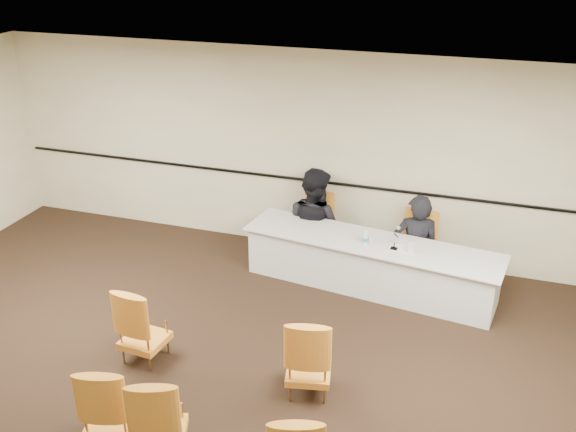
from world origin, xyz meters
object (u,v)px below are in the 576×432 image
object	(u,v)px
panelist_second	(314,228)
aud_chair_front_left	(143,323)
panelist_main_chair	(416,247)
aud_chair_back_mid	(159,415)
microphone	(395,240)
drinking_glass	(370,239)
aud_chair_front_right	(309,354)
panelist_second_chair	(314,226)
panel_table	(370,264)
coffee_cup	(411,248)
water_bottle	(366,236)
aud_chair_back_left	(110,403)
panelist_main	(415,252)

from	to	relation	value
panelist_second	aud_chair_front_left	size ratio (longest dim) A/B	1.98
panelist_main_chair	aud_chair_back_mid	distance (m)	4.44
microphone	drinking_glass	bearing A→B (deg)	172.59
aud_chair_front_right	panelist_second_chair	bearing A→B (deg)	93.28
panel_table	aud_chair_front_right	bearing A→B (deg)	-86.75
coffee_cup	drinking_glass	bearing A→B (deg)	167.59
aud_chair_front_left	panelist_main_chair	bearing A→B (deg)	52.29
panelist_second_chair	coffee_cup	bearing A→B (deg)	-20.94
water_bottle	aud_chair_back_left	distance (m)	3.91
panelist_second_chair	aud_chair_back_mid	distance (m)	4.28
microphone	aud_chair_back_left	bearing A→B (deg)	-113.43
water_bottle	panelist_second_chair	bearing A→B (deg)	140.56
water_bottle	drinking_glass	world-z (taller)	water_bottle
aud_chair_back_mid	aud_chair_front_left	bearing A→B (deg)	105.50
panelist_second_chair	aud_chair_back_mid	world-z (taller)	same
microphone	aud_chair_back_left	size ratio (longest dim) A/B	0.29
panelist_second	aud_chair_back_mid	size ratio (longest dim) A/B	1.98
panel_table	panelist_main_chair	size ratio (longest dim) A/B	3.66
aud_chair_front_left	microphone	bearing A→B (deg)	48.08
panelist_main_chair	drinking_glass	xyz separation A→B (m)	(-0.55, -0.50, 0.27)
panelist_main_chair	aud_chair_front_right	bearing A→B (deg)	-96.91
microphone	aud_chair_back_mid	bearing A→B (deg)	-106.96
panelist_second	aud_chair_back_mid	distance (m)	4.28
panelist_second_chair	aud_chair_back_mid	xyz separation A→B (m)	(-0.24, -4.27, 0.00)
drinking_glass	aud_chair_front_left	distance (m)	3.13
drinking_glass	coffee_cup	distance (m)	0.56
water_bottle	coffee_cup	bearing A→B (deg)	-6.68
aud_chair_back_left	aud_chair_back_mid	size ratio (longest dim) A/B	1.00
panelist_second	aud_chair_back_mid	bearing A→B (deg)	112.68
drinking_glass	coffee_cup	size ratio (longest dim) A/B	0.73
microphone	coffee_cup	world-z (taller)	microphone
panel_table	panelist_main_chair	bearing A→B (deg)	47.95
aud_chair_front_right	aud_chair_back_left	world-z (taller)	same
aud_chair_front_left	aud_chair_back_left	bearing A→B (deg)	-67.89
panel_table	coffee_cup	distance (m)	0.70
panelist_second	drinking_glass	xyz separation A→B (m)	(0.97, -0.70, 0.30)
panelist_main_chair	water_bottle	size ratio (longest dim) A/B	4.14
panel_table	panelist_second	bearing A→B (deg)	153.43
aud_chair_front_left	aud_chair_front_right	xyz separation A→B (m)	(1.92, 0.04, 0.00)
drinking_glass	aud_chair_front_right	bearing A→B (deg)	-94.18
panelist_second_chair	aud_chair_front_left	xyz separation A→B (m)	(-1.12, -3.02, 0.00)
panelist_main_chair	coffee_cup	distance (m)	0.69
aud_chair_front_left	aud_chair_back_mid	bearing A→B (deg)	-49.52
coffee_cup	aud_chair_back_mid	size ratio (longest dim) A/B	0.14
panelist_main	panelist_second	size ratio (longest dim) A/B	0.92
panelist_main	coffee_cup	world-z (taller)	panelist_main
panelist_second_chair	aud_chair_back_mid	size ratio (longest dim) A/B	1.00
water_bottle	aud_chair_back_left	xyz separation A→B (m)	(-1.66, -3.52, -0.33)
coffee_cup	aud_chair_front_left	bearing A→B (deg)	-140.26
panelist_main_chair	aud_chair_back_left	size ratio (longest dim) A/B	1.00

